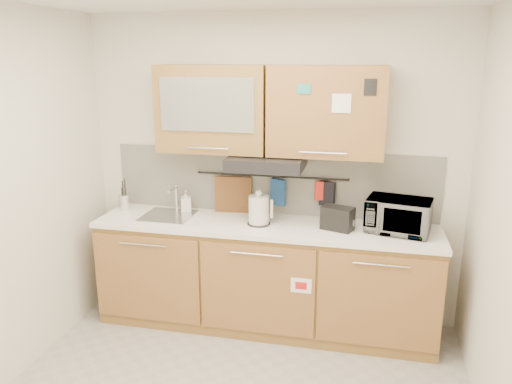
% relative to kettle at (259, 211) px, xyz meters
% --- Properties ---
extents(wall_back, '(3.20, 0.00, 3.20)m').
position_rel_kettle_xyz_m(wall_back, '(0.04, 0.34, 0.26)').
color(wall_back, silver).
rests_on(wall_back, ground).
extents(base_cabinet, '(2.80, 0.64, 0.88)m').
position_rel_kettle_xyz_m(base_cabinet, '(0.04, 0.03, -0.63)').
color(base_cabinet, olive).
rests_on(base_cabinet, floor).
extents(countertop, '(2.82, 0.62, 0.04)m').
position_rel_kettle_xyz_m(countertop, '(0.04, 0.03, -0.14)').
color(countertop, white).
rests_on(countertop, base_cabinet).
extents(backsplash, '(2.80, 0.02, 0.56)m').
position_rel_kettle_xyz_m(backsplash, '(0.04, 0.32, 0.16)').
color(backsplash, silver).
rests_on(backsplash, countertop).
extents(upper_cabinets, '(1.82, 0.37, 0.70)m').
position_rel_kettle_xyz_m(upper_cabinets, '(0.04, 0.16, 0.79)').
color(upper_cabinets, olive).
rests_on(upper_cabinets, wall_back).
extents(range_hood, '(0.60, 0.46, 0.10)m').
position_rel_kettle_xyz_m(range_hood, '(0.04, 0.09, 0.38)').
color(range_hood, black).
rests_on(range_hood, upper_cabinets).
extents(sink, '(0.42, 0.40, 0.26)m').
position_rel_kettle_xyz_m(sink, '(-0.80, 0.04, -0.11)').
color(sink, silver).
rests_on(sink, countertop).
extents(utensil_rail, '(1.30, 0.02, 0.02)m').
position_rel_kettle_xyz_m(utensil_rail, '(0.04, 0.29, 0.22)').
color(utensil_rail, black).
rests_on(utensil_rail, backsplash).
extents(utensil_crock, '(0.13, 0.13, 0.28)m').
position_rel_kettle_xyz_m(utensil_crock, '(-1.26, 0.14, -0.04)').
color(utensil_crock, silver).
rests_on(utensil_crock, countertop).
extents(kettle, '(0.22, 0.21, 0.29)m').
position_rel_kettle_xyz_m(kettle, '(0.00, 0.00, 0.00)').
color(kettle, silver).
rests_on(kettle, countertop).
extents(toaster, '(0.28, 0.22, 0.18)m').
position_rel_kettle_xyz_m(toaster, '(0.63, 0.02, -0.02)').
color(toaster, black).
rests_on(toaster, countertop).
extents(microwave, '(0.53, 0.41, 0.26)m').
position_rel_kettle_xyz_m(microwave, '(1.09, 0.06, 0.02)').
color(microwave, '#999999').
rests_on(microwave, countertop).
extents(soap_bottle, '(0.11, 0.11, 0.19)m').
position_rel_kettle_xyz_m(soap_bottle, '(-0.70, 0.20, -0.02)').
color(soap_bottle, '#999999').
rests_on(soap_bottle, countertop).
extents(cutting_board, '(0.32, 0.06, 0.40)m').
position_rel_kettle_xyz_m(cutting_board, '(-0.29, 0.27, 0.01)').
color(cutting_board, brown).
rests_on(cutting_board, utensil_rail).
extents(oven_mitt, '(0.14, 0.09, 0.23)m').
position_rel_kettle_xyz_m(oven_mitt, '(0.11, 0.27, 0.09)').
color(oven_mitt, navy).
rests_on(oven_mitt, utensil_rail).
extents(dark_pouch, '(0.14, 0.09, 0.21)m').
position_rel_kettle_xyz_m(dark_pouch, '(0.52, 0.27, 0.10)').
color(dark_pouch, black).
rests_on(dark_pouch, utensil_rail).
extents(pot_holder, '(0.13, 0.06, 0.16)m').
position_rel_kettle_xyz_m(pot_holder, '(0.48, 0.27, 0.12)').
color(pot_holder, red).
rests_on(pot_holder, utensil_rail).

